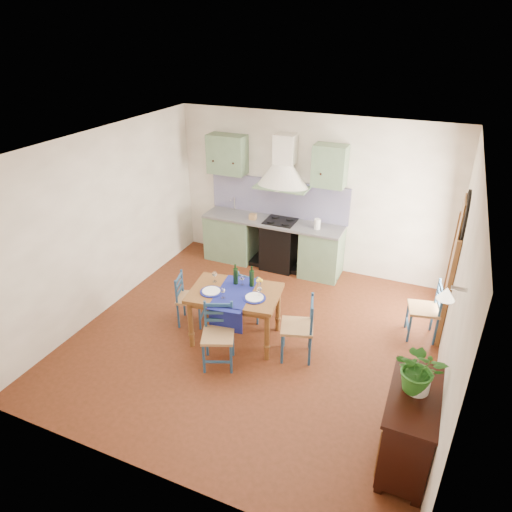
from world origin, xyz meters
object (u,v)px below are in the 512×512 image
Objects in this scene: potted_plant at (420,369)px; chair_near at (218,335)px; dining_table at (235,297)px; sideboard at (409,426)px.

chair_near is at bearing 166.97° from potted_plant.
potted_plant reaches higher than chair_near.
dining_table is at bearing 155.38° from potted_plant.
dining_table is at bearing 154.19° from sideboard.
potted_plant reaches higher than dining_table.
potted_plant is (2.48, -0.58, 0.74)m from chair_near.
potted_plant is at bearing -13.03° from chair_near.
sideboard is at bearing -14.45° from chair_near.
dining_table is 2.60× the size of potted_plant.
sideboard is (2.51, -1.22, -0.19)m from dining_table.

